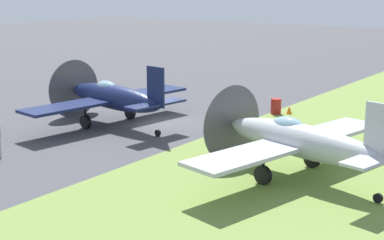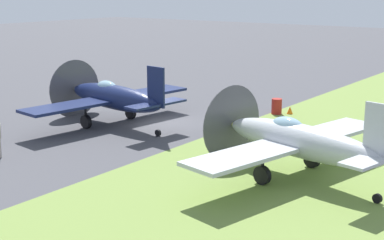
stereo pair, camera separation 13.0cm
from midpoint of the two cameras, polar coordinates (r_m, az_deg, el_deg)
name	(u,v)px [view 1 (the left image)]	position (r m, az deg, el deg)	size (l,w,h in m)	color
ground_plane	(161,122)	(30.74, -3.30, -0.22)	(160.00, 160.00, 0.00)	#424247
grass_verge	(319,150)	(26.07, 12.54, -3.00)	(120.00, 11.00, 0.01)	olive
airplane_lead	(112,97)	(30.14, -8.21, 2.32)	(10.16, 8.07, 3.60)	#141E47
airplane_wingman	(297,140)	(21.79, 10.43, -2.00)	(10.17, 8.12, 3.60)	#B2B7BC
fuel_drum	(276,106)	(32.98, 8.38, 1.38)	(0.60, 0.60, 0.90)	maroon
runway_marker_cone	(289,110)	(33.16, 9.69, 1.00)	(0.36, 0.36, 0.44)	orange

